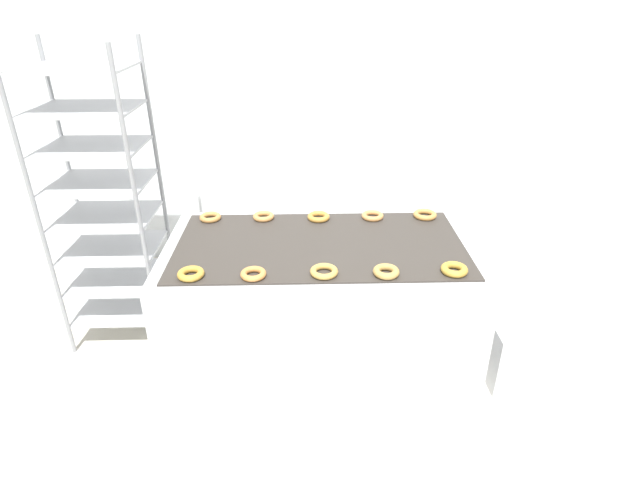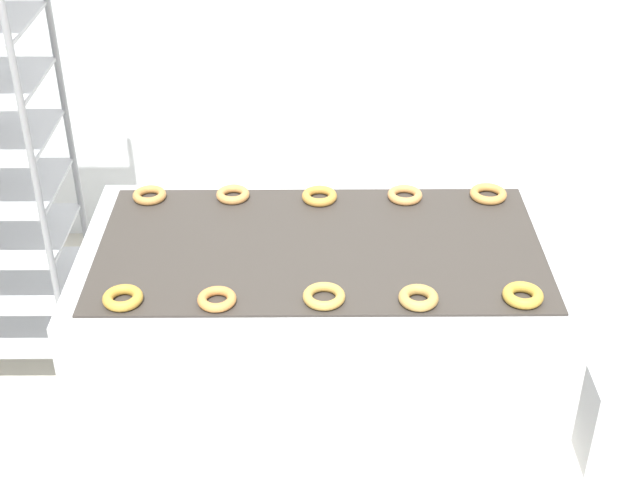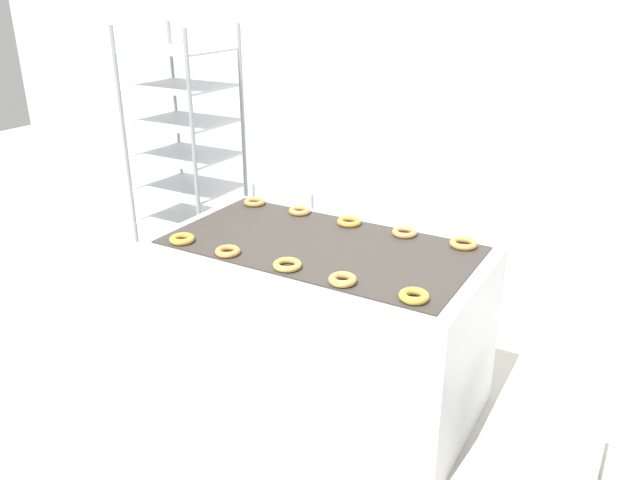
{
  "view_description": "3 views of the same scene",
  "coord_description": "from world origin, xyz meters",
  "px_view_note": "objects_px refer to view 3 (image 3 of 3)",
  "views": [
    {
      "loc": [
        -0.06,
        -1.5,
        1.96
      ],
      "look_at": [
        0.0,
        0.66,
        0.86
      ],
      "focal_mm": 28.0,
      "sensor_mm": 36.0,
      "label": 1
    },
    {
      "loc": [
        -0.02,
        -1.7,
        2.36
      ],
      "look_at": [
        0.0,
        0.66,
        0.86
      ],
      "focal_mm": 50.0,
      "sensor_mm": 36.0,
      "label": 2
    },
    {
      "loc": [
        1.32,
        -1.63,
        1.96
      ],
      "look_at": [
        0.0,
        0.66,
        0.86
      ],
      "focal_mm": 35.0,
      "sensor_mm": 36.0,
      "label": 3
    }
  ],
  "objects_px": {
    "donut_far_center": "(349,222)",
    "donut_far_rightmost": "(463,244)",
    "donut_near_rightmost": "(414,296)",
    "donut_near_left": "(228,251)",
    "donut_far_left": "(300,211)",
    "donut_far_right": "(404,232)",
    "donut_near_center": "(287,265)",
    "baking_rack_cart": "(188,172)",
    "glaze_bin": "(550,445)",
    "donut_near_leftmost": "(182,239)",
    "donut_far_leftmost": "(255,202)",
    "donut_near_right": "(343,280)",
    "fryer_machine": "(320,324)"
  },
  "relations": [
    {
      "from": "donut_far_left",
      "to": "donut_far_leftmost",
      "type": "bearing_deg",
      "value": -179.44
    },
    {
      "from": "donut_near_left",
      "to": "donut_far_left",
      "type": "bearing_deg",
      "value": 90.07
    },
    {
      "from": "glaze_bin",
      "to": "donut_near_center",
      "type": "height_order",
      "value": "donut_near_center"
    },
    {
      "from": "donut_far_leftmost",
      "to": "donut_far_center",
      "type": "height_order",
      "value": "donut_far_center"
    },
    {
      "from": "donut_near_rightmost",
      "to": "donut_far_center",
      "type": "relative_size",
      "value": 0.98
    },
    {
      "from": "donut_near_leftmost",
      "to": "donut_far_left",
      "type": "height_order",
      "value": "donut_near_leftmost"
    },
    {
      "from": "baking_rack_cart",
      "to": "donut_near_rightmost",
      "type": "xyz_separation_m",
      "value": [
        1.79,
        -0.78,
        -0.03
      ]
    },
    {
      "from": "donut_near_leftmost",
      "to": "donut_far_leftmost",
      "type": "xyz_separation_m",
      "value": [
        -0.02,
        0.6,
        -0.0
      ]
    },
    {
      "from": "donut_far_left",
      "to": "donut_far_center",
      "type": "bearing_deg",
      "value": -2.67
    },
    {
      "from": "donut_far_center",
      "to": "donut_far_left",
      "type": "bearing_deg",
      "value": 177.33
    },
    {
      "from": "glaze_bin",
      "to": "donut_near_leftmost",
      "type": "xyz_separation_m",
      "value": [
        -1.68,
        -0.27,
        0.68
      ]
    },
    {
      "from": "glaze_bin",
      "to": "donut_near_rightmost",
      "type": "relative_size",
      "value": 3.37
    },
    {
      "from": "donut_far_rightmost",
      "to": "donut_near_leftmost",
      "type": "bearing_deg",
      "value": -152.38
    },
    {
      "from": "donut_near_left",
      "to": "donut_far_right",
      "type": "bearing_deg",
      "value": 45.52
    },
    {
      "from": "donut_near_left",
      "to": "donut_far_right",
      "type": "height_order",
      "value": "same"
    },
    {
      "from": "baking_rack_cart",
      "to": "donut_near_center",
      "type": "xyz_separation_m",
      "value": [
        1.22,
        -0.78,
        -0.03
      ]
    },
    {
      "from": "fryer_machine",
      "to": "donut_near_right",
      "type": "xyz_separation_m",
      "value": [
        0.28,
        -0.3,
        0.44
      ]
    },
    {
      "from": "donut_near_center",
      "to": "donut_far_right",
      "type": "bearing_deg",
      "value": 64.28
    },
    {
      "from": "donut_far_right",
      "to": "donut_far_rightmost",
      "type": "distance_m",
      "value": 0.29
    },
    {
      "from": "donut_near_left",
      "to": "donut_far_right",
      "type": "xyz_separation_m",
      "value": [
        0.59,
        0.6,
        0.0
      ]
    },
    {
      "from": "donut_near_rightmost",
      "to": "donut_far_right",
      "type": "xyz_separation_m",
      "value": [
        -0.29,
        0.59,
        -0.0
      ]
    },
    {
      "from": "donut_near_rightmost",
      "to": "donut_near_left",
      "type": "bearing_deg",
      "value": -179.34
    },
    {
      "from": "donut_far_right",
      "to": "glaze_bin",
      "type": "bearing_deg",
      "value": -21.47
    },
    {
      "from": "donut_far_rightmost",
      "to": "donut_far_left",
      "type": "bearing_deg",
      "value": 179.84
    },
    {
      "from": "donut_near_center",
      "to": "donut_far_rightmost",
      "type": "xyz_separation_m",
      "value": [
        0.57,
        0.59,
        0.0
      ]
    },
    {
      "from": "donut_far_right",
      "to": "donut_far_center",
      "type": "bearing_deg",
      "value": -178.74
    },
    {
      "from": "fryer_machine",
      "to": "donut_far_center",
      "type": "distance_m",
      "value": 0.53
    },
    {
      "from": "donut_near_leftmost",
      "to": "donut_far_rightmost",
      "type": "xyz_separation_m",
      "value": [
        1.15,
        0.6,
        -0.0
      ]
    },
    {
      "from": "donut_near_rightmost",
      "to": "donut_far_leftmost",
      "type": "xyz_separation_m",
      "value": [
        -1.16,
        0.6,
        -0.0
      ]
    },
    {
      "from": "donut_far_left",
      "to": "donut_far_center",
      "type": "distance_m",
      "value": 0.3
    },
    {
      "from": "donut_near_rightmost",
      "to": "donut_far_center",
      "type": "xyz_separation_m",
      "value": [
        -0.58,
        0.58,
        -0.0
      ]
    },
    {
      "from": "donut_far_center",
      "to": "donut_far_right",
      "type": "relative_size",
      "value": 1.01
    },
    {
      "from": "donut_near_leftmost",
      "to": "donut_far_rightmost",
      "type": "height_order",
      "value": "donut_near_leftmost"
    },
    {
      "from": "donut_far_center",
      "to": "donut_far_rightmost",
      "type": "relative_size",
      "value": 0.96
    },
    {
      "from": "donut_near_rightmost",
      "to": "donut_near_right",
      "type": "bearing_deg",
      "value": -178.18
    },
    {
      "from": "donut_near_right",
      "to": "donut_far_center",
      "type": "bearing_deg",
      "value": 115.21
    },
    {
      "from": "baking_rack_cart",
      "to": "donut_near_center",
      "type": "bearing_deg",
      "value": -32.54
    },
    {
      "from": "donut_far_right",
      "to": "donut_near_right",
      "type": "bearing_deg",
      "value": -91.33
    },
    {
      "from": "donut_near_left",
      "to": "donut_near_center",
      "type": "height_order",
      "value": "same"
    },
    {
      "from": "donut_near_left",
      "to": "donut_far_rightmost",
      "type": "relative_size",
      "value": 0.89
    },
    {
      "from": "baking_rack_cart",
      "to": "donut_near_leftmost",
      "type": "xyz_separation_m",
      "value": [
        0.65,
        -0.79,
        -0.03
      ]
    },
    {
      "from": "donut_far_rightmost",
      "to": "baking_rack_cart",
      "type": "bearing_deg",
      "value": 174.09
    },
    {
      "from": "baking_rack_cart",
      "to": "donut_far_center",
      "type": "height_order",
      "value": "baking_rack_cart"
    },
    {
      "from": "donut_near_center",
      "to": "donut_near_right",
      "type": "bearing_deg",
      "value": -2.38
    },
    {
      "from": "donut_near_leftmost",
      "to": "donut_far_leftmost",
      "type": "relative_size",
      "value": 1.01
    },
    {
      "from": "donut_far_left",
      "to": "donut_far_rightmost",
      "type": "relative_size",
      "value": 0.91
    },
    {
      "from": "donut_far_leftmost",
      "to": "donut_far_left",
      "type": "xyz_separation_m",
      "value": [
        0.29,
        0.0,
        0.0
      ]
    },
    {
      "from": "donut_near_center",
      "to": "donut_far_leftmost",
      "type": "bearing_deg",
      "value": 134.95
    },
    {
      "from": "donut_near_rightmost",
      "to": "donut_near_leftmost",
      "type": "bearing_deg",
      "value": -179.79
    },
    {
      "from": "donut_near_left",
      "to": "donut_far_rightmost",
      "type": "xyz_separation_m",
      "value": [
        0.88,
        0.61,
        0.0
      ]
    }
  ]
}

